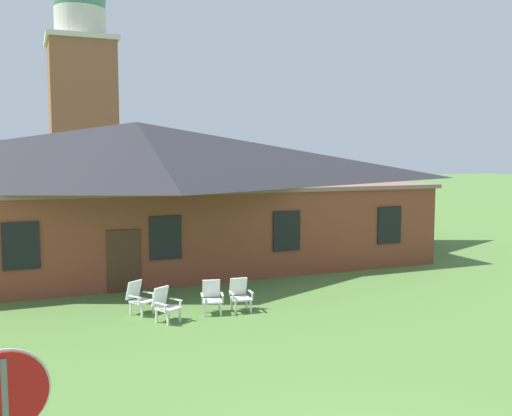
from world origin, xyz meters
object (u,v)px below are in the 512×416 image
at_px(lawn_chair_left_end, 212,296).
at_px(lawn_chair_middle, 240,294).
at_px(lawn_chair_by_porch, 139,297).
at_px(lawn_chair_near_door, 165,304).

distance_m(lawn_chair_left_end, lawn_chair_middle, 0.85).
xyz_separation_m(lawn_chair_by_porch, lawn_chair_left_end, (1.99, -0.72, 0.00)).
height_order(lawn_chair_near_door, lawn_chair_left_end, same).
bearing_deg(lawn_chair_near_door, lawn_chair_left_end, 12.31).
bearing_deg(lawn_chair_middle, lawn_chair_left_end, 175.28).
bearing_deg(lawn_chair_near_door, lawn_chair_by_porch, 117.19).
distance_m(lawn_chair_by_porch, lawn_chair_left_end, 2.11).
xyz_separation_m(lawn_chair_by_porch, lawn_chair_near_door, (0.53, -1.04, 0.00)).
xyz_separation_m(lawn_chair_near_door, lawn_chair_left_end, (1.46, 0.32, 0.00)).
distance_m(lawn_chair_by_porch, lawn_chair_middle, 2.94).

